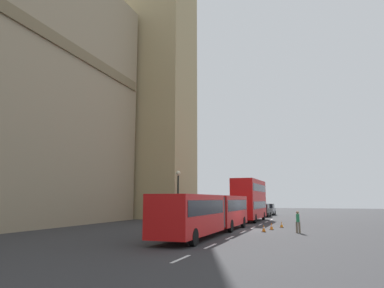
# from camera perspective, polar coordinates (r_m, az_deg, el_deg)

# --- Properties ---
(ground_plane) EXTENTS (160.00, 160.00, 0.00)m
(ground_plane) POSITION_cam_1_polar(r_m,az_deg,el_deg) (31.39, 8.91, -13.54)
(ground_plane) COLOR #333335
(lane_centre_marking) EXTENTS (34.40, 0.16, 0.01)m
(lane_centre_marking) POSITION_cam_1_polar(r_m,az_deg,el_deg) (31.86, 9.07, -13.46)
(lane_centre_marking) COLOR silver
(lane_centre_marking) RESTS_ON ground_plane
(articulated_bus) EXTENTS (17.01, 2.54, 2.90)m
(articulated_bus) POSITION_cam_1_polar(r_m,az_deg,el_deg) (27.36, 2.84, -10.68)
(articulated_bus) COLOR red
(articulated_bus) RESTS_ON ground_plane
(double_decker_bus) EXTENTS (10.19, 2.54, 4.90)m
(double_decker_bus) POSITION_cam_1_polar(r_m,az_deg,el_deg) (43.77, 9.26, -8.64)
(double_decker_bus) COLOR red
(double_decker_bus) RESTS_ON ground_plane
(sedan_lead) EXTENTS (4.40, 1.86, 1.85)m
(sedan_lead) POSITION_cam_1_polar(r_m,az_deg,el_deg) (55.14, 11.39, -10.47)
(sedan_lead) COLOR black
(sedan_lead) RESTS_ON ground_plane
(sedan_trailing) EXTENTS (4.40, 1.86, 1.85)m
(sedan_trailing) POSITION_cam_1_polar(r_m,az_deg,el_deg) (61.67, 12.26, -10.26)
(sedan_trailing) COLOR gray
(sedan_trailing) RESTS_ON ground_plane
(traffic_cone_west) EXTENTS (0.36, 0.36, 0.58)m
(traffic_cone_west) POSITION_cam_1_polar(r_m,az_deg,el_deg) (29.89, 11.48, -13.17)
(traffic_cone_west) COLOR black
(traffic_cone_west) RESTS_ON ground_plane
(traffic_cone_middle) EXTENTS (0.36, 0.36, 0.58)m
(traffic_cone_middle) POSITION_cam_1_polar(r_m,az_deg,el_deg) (32.15, 12.68, -12.82)
(traffic_cone_middle) COLOR black
(traffic_cone_middle) RESTS_ON ground_plane
(traffic_cone_east) EXTENTS (0.36, 0.36, 0.58)m
(traffic_cone_east) POSITION_cam_1_polar(r_m,az_deg,el_deg) (34.81, 14.23, -12.45)
(traffic_cone_east) COLOR black
(traffic_cone_east) RESTS_ON ground_plane
(street_lamp) EXTENTS (0.44, 0.44, 5.27)m
(street_lamp) POSITION_cam_1_polar(r_m,az_deg,el_deg) (33.40, -2.26, -8.11)
(street_lamp) COLOR black
(street_lamp) RESTS_ON ground_plane
(pedestrian_near_cones) EXTENTS (0.42, 0.36, 1.69)m
(pedestrian_near_cones) POSITION_cam_1_polar(r_m,az_deg,el_deg) (29.44, 16.68, -11.82)
(pedestrian_near_cones) COLOR #726651
(pedestrian_near_cones) RESTS_ON ground_plane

